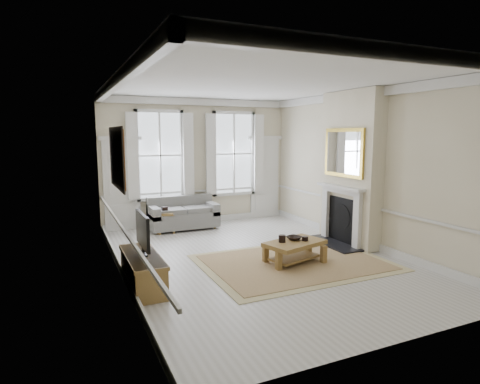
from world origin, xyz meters
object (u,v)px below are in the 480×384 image
sofa (183,215)px  coffee_table (295,245)px  tv_stand (143,271)px  side_table (165,216)px

sofa → coffee_table: size_ratio=1.36×
sofa → coffee_table: sofa is taller
tv_stand → side_table: bearing=70.5°
tv_stand → coffee_table: bearing=0.2°
sofa → tv_stand: size_ratio=1.17×
coffee_table → tv_stand: size_ratio=0.86×
sofa → side_table: bearing=-153.7°
side_table → tv_stand: (-1.20, -3.40, -0.15)m
side_table → coffee_table: side_table is taller
side_table → sofa: bearing=26.3°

